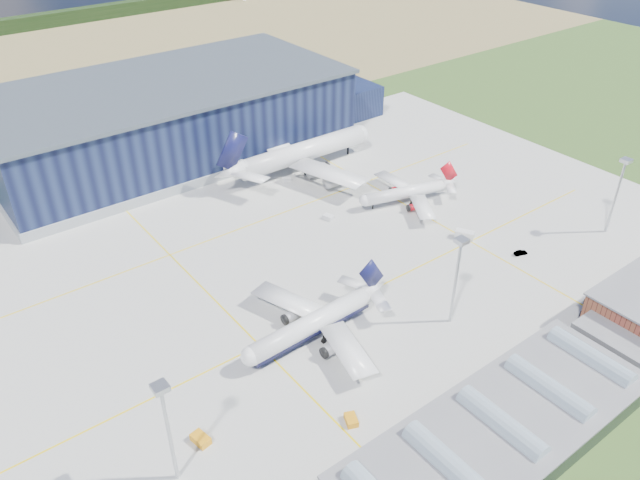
{
  "coord_description": "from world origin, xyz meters",
  "views": [
    {
      "loc": [
        -82.17,
        -100.69,
        95.44
      ],
      "look_at": [
        -0.54,
        6.38,
        8.05
      ],
      "focal_mm": 35.0,
      "sensor_mm": 36.0,
      "label": 1
    }
  ],
  "objects_px": {
    "airliner_widebody": "(304,142)",
    "car_b": "(521,253)",
    "gse_tug_b": "(351,420)",
    "airliner_navy": "(311,316)",
    "airliner_red": "(405,187)",
    "gse_tug_c": "(355,140)",
    "car_a": "(527,353)",
    "light_mast_west": "(166,418)",
    "hangar": "(175,120)",
    "gse_tug_a": "(201,439)",
    "light_mast_center": "(458,268)",
    "gse_cart_b": "(287,179)",
    "light_mast_east": "(619,184)",
    "gse_van_b": "(465,235)",
    "gse_cart_a": "(328,217)"
  },
  "relations": [
    {
      "from": "airliner_navy",
      "to": "airliner_widebody",
      "type": "distance_m",
      "value": 85.71
    },
    {
      "from": "light_mast_east",
      "to": "gse_tug_c",
      "type": "distance_m",
      "value": 94.72
    },
    {
      "from": "hangar",
      "to": "gse_tug_b",
      "type": "bearing_deg",
      "value": -102.82
    },
    {
      "from": "airliner_navy",
      "to": "car_b",
      "type": "height_order",
      "value": "airliner_navy"
    },
    {
      "from": "gse_tug_c",
      "to": "hangar",
      "type": "bearing_deg",
      "value": 129.12
    },
    {
      "from": "light_mast_center",
      "to": "airliner_widebody",
      "type": "height_order",
      "value": "light_mast_center"
    },
    {
      "from": "airliner_navy",
      "to": "gse_tug_a",
      "type": "distance_m",
      "value": 35.69
    },
    {
      "from": "light_mast_west",
      "to": "gse_cart_b",
      "type": "xyz_separation_m",
      "value": [
        79.99,
        81.42,
        -14.83
      ]
    },
    {
      "from": "light_mast_west",
      "to": "hangar",
      "type": "bearing_deg",
      "value": 63.29
    },
    {
      "from": "car_b",
      "to": "hangar",
      "type": "bearing_deg",
      "value": 38.55
    },
    {
      "from": "airliner_navy",
      "to": "airliner_widebody",
      "type": "xyz_separation_m",
      "value": [
        49.12,
        70.17,
        3.31
      ]
    },
    {
      "from": "gse_van_b",
      "to": "car_a",
      "type": "bearing_deg",
      "value": -151.54
    },
    {
      "from": "light_mast_west",
      "to": "gse_van_b",
      "type": "xyz_separation_m",
      "value": [
        99.94,
        22.24,
        -14.24
      ]
    },
    {
      "from": "gse_tug_a",
      "to": "gse_cart_a",
      "type": "height_order",
      "value": "gse_tug_a"
    },
    {
      "from": "light_mast_west",
      "to": "light_mast_center",
      "type": "relative_size",
      "value": 1.0
    },
    {
      "from": "airliner_widebody",
      "to": "car_a",
      "type": "bearing_deg",
      "value": -97.9
    },
    {
      "from": "gse_tug_a",
      "to": "airliner_navy",
      "type": "bearing_deg",
      "value": 6.97
    },
    {
      "from": "airliner_widebody",
      "to": "gse_cart_b",
      "type": "distance_m",
      "value": 13.99
    },
    {
      "from": "airliner_red",
      "to": "gse_tug_b",
      "type": "bearing_deg",
      "value": 55.43
    },
    {
      "from": "gse_tug_b",
      "to": "airliner_navy",
      "type": "bearing_deg",
      "value": 93.83
    },
    {
      "from": "gse_tug_a",
      "to": "car_a",
      "type": "bearing_deg",
      "value": -28.53
    },
    {
      "from": "gse_tug_a",
      "to": "gse_cart_b",
      "type": "height_order",
      "value": "gse_tug_a"
    },
    {
      "from": "airliner_widebody",
      "to": "car_b",
      "type": "bearing_deg",
      "value": -78.07
    },
    {
      "from": "airliner_red",
      "to": "gse_tug_c",
      "type": "bearing_deg",
      "value": -95.5
    },
    {
      "from": "light_mast_center",
      "to": "light_mast_east",
      "type": "bearing_deg",
      "value": 0.0
    },
    {
      "from": "car_a",
      "to": "gse_tug_c",
      "type": "bearing_deg",
      "value": -43.7
    },
    {
      "from": "gse_tug_a",
      "to": "car_b",
      "type": "height_order",
      "value": "gse_tug_a"
    },
    {
      "from": "light_mast_west",
      "to": "gse_tug_c",
      "type": "distance_m",
      "value": 150.37
    },
    {
      "from": "airliner_navy",
      "to": "airliner_red",
      "type": "relative_size",
      "value": 1.2
    },
    {
      "from": "light_mast_east",
      "to": "gse_tug_a",
      "type": "xyz_separation_m",
      "value": [
        -128.03,
        4.36,
        -14.64
      ]
    },
    {
      "from": "gse_tug_a",
      "to": "light_mast_west",
      "type": "bearing_deg",
      "value": -158.3
    },
    {
      "from": "hangar",
      "to": "light_mast_east",
      "type": "relative_size",
      "value": 6.3
    },
    {
      "from": "light_mast_west",
      "to": "gse_van_b",
      "type": "distance_m",
      "value": 103.37
    },
    {
      "from": "gse_tug_c",
      "to": "gse_cart_b",
      "type": "height_order",
      "value": "gse_tug_c"
    },
    {
      "from": "airliner_navy",
      "to": "gse_cart_b",
      "type": "distance_m",
      "value": 77.62
    },
    {
      "from": "gse_cart_a",
      "to": "car_a",
      "type": "bearing_deg",
      "value": -107.04
    },
    {
      "from": "airliner_red",
      "to": "airliner_widebody",
      "type": "relative_size",
      "value": 0.56
    },
    {
      "from": "light_mast_west",
      "to": "car_a",
      "type": "height_order",
      "value": "light_mast_west"
    },
    {
      "from": "gse_cart_b",
      "to": "gse_cart_a",
      "type": "bearing_deg",
      "value": -172.71
    },
    {
      "from": "airliner_navy",
      "to": "gse_tug_c",
      "type": "relative_size",
      "value": 14.18
    },
    {
      "from": "light_mast_center",
      "to": "airliner_red",
      "type": "bearing_deg",
      "value": 57.14
    },
    {
      "from": "gse_cart_b",
      "to": "light_mast_east",
      "type": "bearing_deg",
      "value": -130.23
    },
    {
      "from": "hangar",
      "to": "light_mast_center",
      "type": "relative_size",
      "value": 6.3
    },
    {
      "from": "light_mast_center",
      "to": "car_a",
      "type": "relative_size",
      "value": 7.44
    },
    {
      "from": "airliner_red",
      "to": "gse_tug_a",
      "type": "distance_m",
      "value": 103.08
    },
    {
      "from": "gse_cart_b",
      "to": "car_a",
      "type": "xyz_separation_m",
      "value": [
        -4.96,
        -99.42,
        -0.08
      ]
    },
    {
      "from": "airliner_widebody",
      "to": "gse_tug_c",
      "type": "xyz_separation_m",
      "value": [
        28.33,
        7.0,
        -9.4
      ]
    },
    {
      "from": "airliner_navy",
      "to": "car_a",
      "type": "bearing_deg",
      "value": 134.41
    },
    {
      "from": "airliner_widebody",
      "to": "gse_tug_a",
      "type": "bearing_deg",
      "value": -135.53
    },
    {
      "from": "hangar",
      "to": "gse_tug_c",
      "type": "relative_size",
      "value": 49.86
    }
  ]
}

